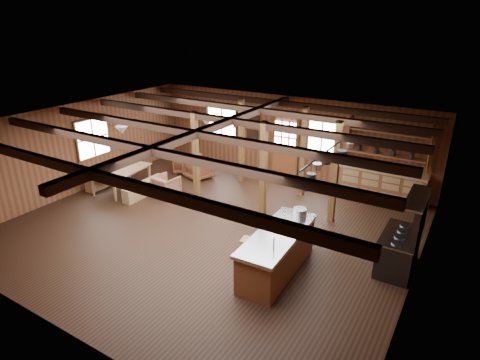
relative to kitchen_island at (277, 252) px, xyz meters
The scene contains 22 objects.
room 2.70m from the kitchen_island, 159.68° to the left, with size 10.04×9.04×2.84m.
ceiling_joists 3.41m from the kitchen_island, 156.02° to the left, with size 9.80×8.82×0.18m.
timber_posts 3.62m from the kitchen_island, 122.13° to the left, with size 3.95×2.35×2.80m.
back_door 5.85m from the kitchen_island, 114.05° to the left, with size 1.02×0.08×2.15m.
window_back_left 7.39m from the kitchen_island, 132.99° to the left, with size 1.32×0.06×1.32m.
window_back_right 5.56m from the kitchen_island, 101.43° to the left, with size 1.02×0.06×1.32m.
window_left 7.55m from the kitchen_island, 169.34° to the left, with size 0.14×1.24×1.32m.
notice_boards 6.70m from the kitchen_island, 126.00° to the left, with size 1.08×0.03×0.90m.
back_counter 5.19m from the kitchen_island, 78.65° to the left, with size 2.55×0.60×2.45m.
pendant_lamps 5.30m from the kitchen_island, 157.88° to the left, with size 1.86×2.36×0.66m.
pot_rack 2.27m from the kitchen_island, 65.85° to the left, with size 0.34×3.00×0.44m.
kitchen_island is the anchor object (origin of this frame).
step_stool 0.88m from the kitchen_island, 163.89° to the left, with size 0.47×0.33×0.42m, color olive.
commercial_range 2.71m from the kitchen_island, 33.01° to the left, with size 0.77×1.45×1.79m.
dining_table 6.46m from the kitchen_island, 166.59° to the left, with size 1.89×1.06×0.67m, color olive.
bench_wall 7.19m from the kitchen_island, 167.98° to the left, with size 0.30×1.61×0.44m, color olive.
bench_aisle 5.58m from the kitchen_island, 164.42° to the left, with size 0.30×1.61×0.44m, color olive.
armchair_a 6.74m from the kitchen_island, 145.98° to the left, with size 0.70×0.72×0.65m, color brown.
armchair_b 5.99m from the kitchen_island, 143.20° to the left, with size 0.82×0.84×0.77m, color brown.
armchair_c 5.15m from the kitchen_island, 158.55° to the left, with size 0.67×0.69×0.63m, color #936043.
counter_pot 1.13m from the kitchen_island, 85.65° to the left, with size 0.31×0.31×0.19m, color silver.
bowl 0.68m from the kitchen_island, 119.60° to the left, with size 0.25×0.25×0.06m, color silver.
Camera 1 is at (5.57, -7.66, 5.17)m, focal length 30.00 mm.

